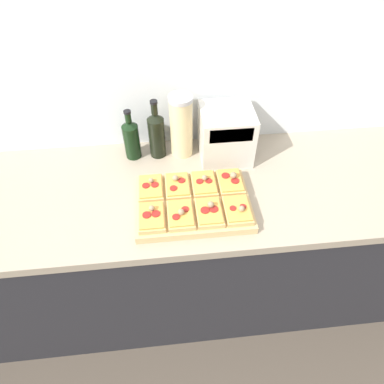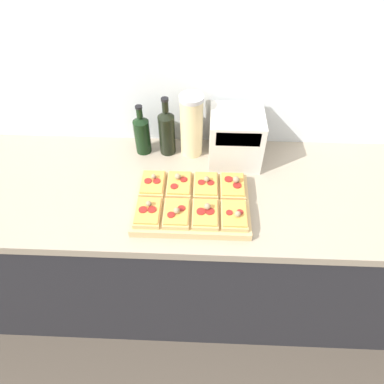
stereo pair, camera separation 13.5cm
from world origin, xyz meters
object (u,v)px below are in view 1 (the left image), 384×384
Objects in this scene: wine_bottle at (157,134)px; grain_jar_tall at (181,126)px; cutting_board at (193,204)px; olive_oil_bottle at (131,139)px; toaster_oven at (226,134)px.

grain_jar_tall is at bearing 0.00° from wine_bottle.
cutting_board is 1.53× the size of grain_jar_tall.
olive_oil_bottle reaches higher than toaster_oven.
toaster_oven is (0.19, -0.04, -0.03)m from grain_jar_tall.
toaster_oven is at bearing 59.26° from cutting_board.
olive_oil_bottle is 0.86× the size of wine_bottle.
olive_oil_bottle is at bearing 180.00° from grain_jar_tall.
cutting_board is 0.36m from toaster_oven.
wine_bottle is (0.11, 0.00, 0.02)m from olive_oil_bottle.
olive_oil_bottle is 0.82× the size of grain_jar_tall.
grain_jar_tall reaches higher than olive_oil_bottle.
grain_jar_tall is 0.20m from toaster_oven.
olive_oil_bottle is 0.11m from wine_bottle.
toaster_oven reaches higher than cutting_board.
cutting_board is at bearing -120.74° from toaster_oven.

